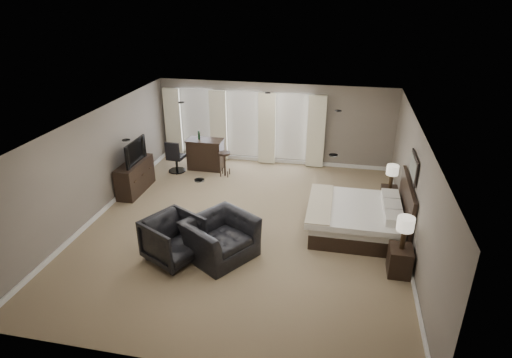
% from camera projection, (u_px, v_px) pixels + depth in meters
% --- Properties ---
extents(room, '(7.60, 8.60, 2.64)m').
position_uv_depth(room, '(244.00, 177.00, 9.84)').
color(room, '#837053').
rests_on(room, ground).
extents(window_bay, '(5.25, 0.20, 2.30)m').
position_uv_depth(window_bay, '(243.00, 126.00, 13.73)').
color(window_bay, silver).
rests_on(window_bay, room).
extents(bed, '(2.16, 2.06, 1.38)m').
position_uv_depth(bed, '(356.00, 206.00, 9.88)').
color(bed, silver).
rests_on(bed, ground).
extents(nightstand_near, '(0.45, 0.54, 0.59)m').
position_uv_depth(nightstand_near, '(400.00, 261.00, 8.58)').
color(nightstand_near, black).
rests_on(nightstand_near, ground).
extents(nightstand_far, '(0.41, 0.50, 0.55)m').
position_uv_depth(nightstand_far, '(389.00, 197.00, 11.18)').
color(nightstand_far, black).
rests_on(nightstand_far, ground).
extents(lamp_near, '(0.34, 0.34, 0.69)m').
position_uv_depth(lamp_near, '(404.00, 233.00, 8.32)').
color(lamp_near, beige).
rests_on(lamp_near, nightstand_near).
extents(lamp_far, '(0.31, 0.31, 0.63)m').
position_uv_depth(lamp_far, '(392.00, 177.00, 10.93)').
color(lamp_far, beige).
rests_on(lamp_far, nightstand_far).
extents(wall_art, '(0.04, 0.96, 0.56)m').
position_uv_depth(wall_art, '(413.00, 167.00, 9.23)').
color(wall_art, slate).
rests_on(wall_art, room).
extents(dresser, '(0.48, 1.50, 0.87)m').
position_uv_depth(dresser, '(135.00, 177.00, 11.98)').
color(dresser, black).
rests_on(dresser, ground).
extents(tv, '(0.65, 1.12, 0.15)m').
position_uv_depth(tv, '(133.00, 160.00, 11.77)').
color(tv, black).
rests_on(tv, dresser).
extents(armchair_near, '(1.49, 1.62, 1.19)m').
position_uv_depth(armchair_near, '(220.00, 232.00, 9.01)').
color(armchair_near, black).
rests_on(armchair_near, ground).
extents(armchair_far, '(1.35, 1.37, 1.07)m').
position_uv_depth(armchair_far, '(174.00, 237.00, 8.93)').
color(armchair_far, black).
rests_on(armchair_far, ground).
extents(bar_counter, '(1.12, 0.58, 0.98)m').
position_uv_depth(bar_counter, '(206.00, 154.00, 13.43)').
color(bar_counter, black).
rests_on(bar_counter, ground).
extents(bar_stool_left, '(0.42, 0.42, 0.73)m').
position_uv_depth(bar_stool_left, '(200.00, 153.00, 13.83)').
color(bar_stool_left, black).
rests_on(bar_stool_left, ground).
extents(bar_stool_right, '(0.43, 0.43, 0.76)m').
position_uv_depth(bar_stool_right, '(225.00, 164.00, 12.98)').
color(bar_stool_right, black).
rests_on(bar_stool_right, ground).
extents(desk_chair, '(0.57, 0.57, 1.03)m').
position_uv_depth(desk_chair, '(176.00, 156.00, 13.21)').
color(desk_chair, black).
rests_on(desk_chair, ground).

